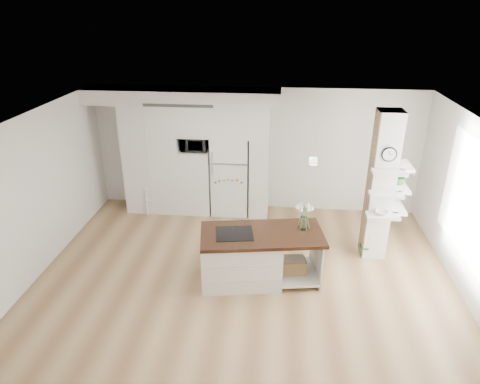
# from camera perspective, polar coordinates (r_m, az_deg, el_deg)

# --- Properties ---
(floor) EXTENTS (7.00, 6.00, 0.01)m
(floor) POSITION_cam_1_polar(r_m,az_deg,el_deg) (7.27, 0.40, -12.21)
(floor) COLOR tan
(floor) RESTS_ON ground
(room) EXTENTS (7.04, 6.04, 2.72)m
(room) POSITION_cam_1_polar(r_m,az_deg,el_deg) (6.35, 0.45, 1.39)
(room) COLOR white
(room) RESTS_ON ground
(cabinet_wall) EXTENTS (4.00, 0.71, 2.70)m
(cabinet_wall) POSITION_cam_1_polar(r_m,az_deg,el_deg) (9.17, -7.10, 6.15)
(cabinet_wall) COLOR white
(cabinet_wall) RESTS_ON floor
(refrigerator) EXTENTS (0.78, 0.69, 1.75)m
(refrigerator) POSITION_cam_1_polar(r_m,az_deg,el_deg) (9.24, -1.28, 2.32)
(refrigerator) COLOR white
(refrigerator) RESTS_ON floor
(column) EXTENTS (0.69, 0.90, 2.70)m
(column) POSITION_cam_1_polar(r_m,az_deg,el_deg) (7.79, 18.95, 0.43)
(column) COLOR silver
(column) RESTS_ON floor
(window) EXTENTS (0.00, 2.40, 2.40)m
(window) POSITION_cam_1_polar(r_m,az_deg,el_deg) (7.36, 28.78, -1.47)
(window) COLOR white
(window) RESTS_ON room
(pendant_light) EXTENTS (0.12, 0.12, 0.10)m
(pendant_light) POSITION_cam_1_polar(r_m,az_deg,el_deg) (6.48, 15.77, 3.43)
(pendant_light) COLOR white
(pendant_light) RESTS_ON room
(kitchen_island) EXTENTS (2.10, 1.24, 1.46)m
(kitchen_island) POSITION_cam_1_polar(r_m,az_deg,el_deg) (7.13, 1.05, -8.50)
(kitchen_island) COLOR white
(kitchen_island) RESTS_ON floor
(bookshelf) EXTENTS (0.58, 0.41, 0.62)m
(bookshelf) POSITION_cam_1_polar(r_m,az_deg,el_deg) (9.63, -10.68, -1.08)
(bookshelf) COLOR white
(bookshelf) RESTS_ON floor
(floor_plant_a) EXTENTS (0.32, 0.28, 0.51)m
(floor_plant_a) POSITION_cam_1_polar(r_m,az_deg,el_deg) (8.20, 16.59, -6.63)
(floor_plant_a) COLOR #2B6C2C
(floor_plant_a) RESTS_ON floor
(floor_plant_b) EXTENTS (0.32, 0.32, 0.51)m
(floor_plant_b) POSITION_cam_1_polar(r_m,az_deg,el_deg) (9.17, 17.96, -3.36)
(floor_plant_b) COLOR #2B6C2C
(floor_plant_b) RESTS_ON floor
(microwave) EXTENTS (0.54, 0.37, 0.30)m
(microwave) POSITION_cam_1_polar(r_m,az_deg,el_deg) (9.07, -6.11, 6.43)
(microwave) COLOR #2D2D2D
(microwave) RESTS_ON cabinet_wall
(shelf_plant) EXTENTS (0.27, 0.23, 0.30)m
(shelf_plant) POSITION_cam_1_polar(r_m,az_deg,el_deg) (7.94, 20.63, 1.99)
(shelf_plant) COLOR #2B6C2C
(shelf_plant) RESTS_ON column
(decor_bowl) EXTENTS (0.22, 0.22, 0.05)m
(decor_bowl) POSITION_cam_1_polar(r_m,az_deg,el_deg) (7.71, 18.38, -2.61)
(decor_bowl) COLOR white
(decor_bowl) RESTS_ON column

